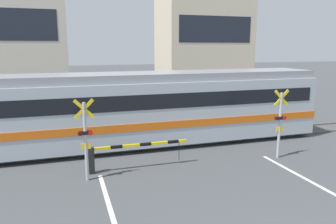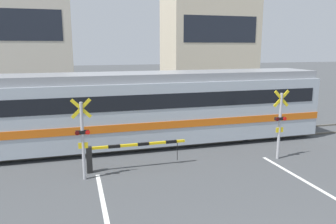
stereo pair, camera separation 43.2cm
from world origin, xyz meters
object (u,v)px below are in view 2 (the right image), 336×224
at_px(commuter_train, 124,108).
at_px(pedestrian, 132,106).
at_px(crossing_signal_right, 280,122).
at_px(crossing_barrier_near, 117,152).
at_px(crossing_barrier_far, 195,114).
at_px(crossing_signal_left, 83,136).

xyz_separation_m(commuter_train, pedestrian, (1.19, 4.63, -0.78)).
bearing_deg(crossing_signal_right, crossing_barrier_near, 174.95).
bearing_deg(pedestrian, crossing_barrier_near, -104.20).
xyz_separation_m(crossing_barrier_near, crossing_signal_right, (6.45, -0.57, 0.84)).
bearing_deg(crossing_barrier_far, commuter_train, -147.50).
bearing_deg(crossing_barrier_far, crossing_barrier_near, -132.41).
bearing_deg(crossing_barrier_far, crossing_signal_left, -135.57).
bearing_deg(crossing_barrier_near, crossing_signal_right, -5.05).
relative_size(crossing_barrier_near, crossing_signal_right, 1.32).
height_order(crossing_signal_right, pedestrian, crossing_signal_right).
distance_m(crossing_barrier_far, pedestrian, 3.79).
height_order(crossing_barrier_near, crossing_signal_left, crossing_signal_left).
bearing_deg(crossing_signal_left, crossing_signal_right, 0.00).
height_order(crossing_signal_left, pedestrian, crossing_signal_left).
bearing_deg(commuter_train, pedestrian, 75.61).
xyz_separation_m(crossing_barrier_far, crossing_signal_left, (-6.45, -6.32, 0.84)).
bearing_deg(crossing_signal_right, commuter_train, 149.20).
relative_size(commuter_train, crossing_barrier_far, 5.02).
distance_m(commuter_train, crossing_signal_right, 6.69).
bearing_deg(crossing_signal_left, crossing_barrier_far, 44.43).
height_order(crossing_barrier_near, crossing_signal_right, crossing_signal_right).
relative_size(commuter_train, crossing_signal_right, 6.62).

